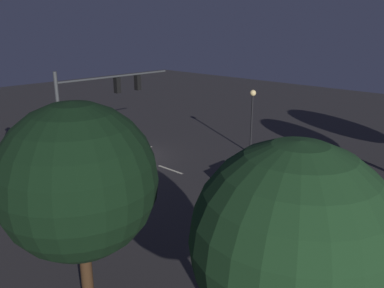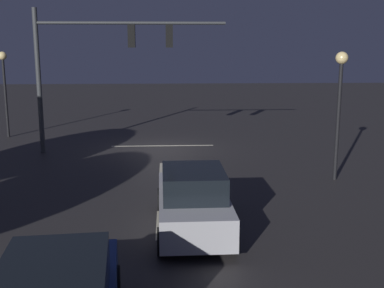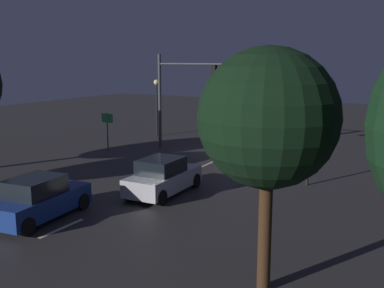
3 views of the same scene
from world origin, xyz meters
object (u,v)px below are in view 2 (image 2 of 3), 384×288
at_px(street_lamp_left_kerb, 340,90).
at_px(street_lamp_right_kerb, 4,77).
at_px(traffic_signal_assembly, 100,52).
at_px(car_approaching, 193,201).

bearing_deg(street_lamp_left_kerb, street_lamp_right_kerb, -32.02).
distance_m(traffic_signal_assembly, street_lamp_right_kerb, 6.98).
bearing_deg(traffic_signal_assembly, car_approaching, 110.26).
xyz_separation_m(car_approaching, street_lamp_right_kerb, (9.25, -13.86, 2.42)).
xyz_separation_m(traffic_signal_assembly, street_lamp_left_kerb, (-9.13, 5.25, -1.26)).
distance_m(car_approaching, street_lamp_left_kerb, 7.60).
relative_size(street_lamp_left_kerb, street_lamp_right_kerb, 1.02).
height_order(traffic_signal_assembly, car_approaching, traffic_signal_assembly).
xyz_separation_m(car_approaching, street_lamp_left_kerb, (-5.48, -4.65, 2.49)).
relative_size(traffic_signal_assembly, street_lamp_right_kerb, 1.88).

